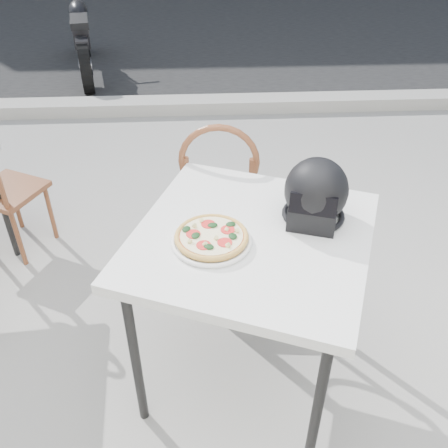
{
  "coord_description": "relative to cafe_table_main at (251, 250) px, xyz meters",
  "views": [
    {
      "loc": [
        -0.26,
        -1.67,
        2.03
      ],
      "look_at": [
        -0.18,
        -0.14,
        0.9
      ],
      "focal_mm": 40.0,
      "sensor_mm": 36.0,
      "label": 1
    }
  ],
  "objects": [
    {
      "name": "ground",
      "position": [
        0.07,
        0.14,
        -0.77
      ],
      "size": [
        80.0,
        80.0,
        0.0
      ],
      "primitive_type": "plane",
      "color": "gray",
      "rests_on": "ground"
    },
    {
      "name": "street_asphalt",
      "position": [
        0.07,
        7.14,
        -0.77
      ],
      "size": [
        30.0,
        8.0,
        0.0
      ],
      "primitive_type": "cube",
      "color": "black",
      "rests_on": "ground"
    },
    {
      "name": "curb",
      "position": [
        0.07,
        3.14,
        -0.71
      ],
      "size": [
        30.0,
        0.25,
        0.12
      ],
      "primitive_type": "cube",
      "color": "#99978F",
      "rests_on": "ground"
    },
    {
      "name": "cafe_table_main",
      "position": [
        0.0,
        0.0,
        0.0
      ],
      "size": [
        1.16,
        1.16,
        0.85
      ],
      "rotation": [
        0.0,
        0.0,
        -0.37
      ],
      "color": "silver",
      "rests_on": "ground"
    },
    {
      "name": "plate",
      "position": [
        -0.16,
        -0.04,
        0.09
      ],
      "size": [
        0.36,
        0.36,
        0.02
      ],
      "rotation": [
        0.0,
        0.0,
        -0.17
      ],
      "color": "white",
      "rests_on": "cafe_table_main"
    },
    {
      "name": "pizza",
      "position": [
        -0.16,
        -0.04,
        0.11
      ],
      "size": [
        0.34,
        0.34,
        0.03
      ],
      "rotation": [
        0.0,
        0.0,
        0.24
      ],
      "color": "gold",
      "rests_on": "plate"
    },
    {
      "name": "helmet",
      "position": [
        0.26,
        0.09,
        0.19
      ],
      "size": [
        0.32,
        0.33,
        0.26
      ],
      "rotation": [
        0.0,
        0.0,
        -0.31
      ],
      "color": "black",
      "rests_on": "cafe_table_main"
    },
    {
      "name": "cafe_chair_main",
      "position": [
        -0.09,
        0.67,
        -0.19
      ],
      "size": [
        0.44,
        0.44,
        1.05
      ],
      "rotation": [
        0.0,
        0.0,
        3.04
      ],
      "color": "brown",
      "rests_on": "ground"
    },
    {
      "name": "motorcycle",
      "position": [
        -1.47,
        4.32,
        -0.38
      ],
      "size": [
        0.55,
        1.8,
        0.91
      ],
      "rotation": [
        0.0,
        0.0,
        0.19
      ],
      "color": "black",
      "rests_on": "street_asphalt"
    }
  ]
}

